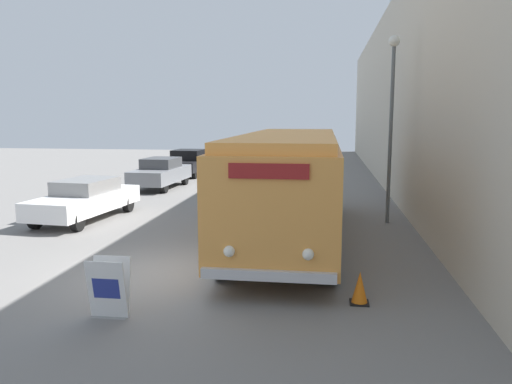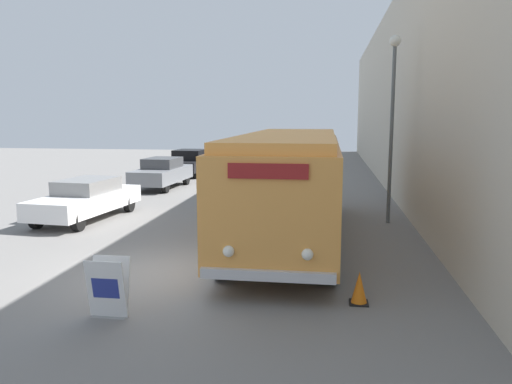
{
  "view_description": "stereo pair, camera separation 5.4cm",
  "coord_description": "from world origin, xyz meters",
  "px_view_note": "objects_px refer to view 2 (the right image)",
  "views": [
    {
      "loc": [
        3.75,
        -10.42,
        3.53
      ],
      "look_at": [
        2.12,
        1.11,
        1.74
      ],
      "focal_mm": 35.0,
      "sensor_mm": 36.0,
      "label": 1
    },
    {
      "loc": [
        3.8,
        -10.41,
        3.53
      ],
      "look_at": [
        2.12,
        1.11,
        1.74
      ],
      "focal_mm": 35.0,
      "sensor_mm": 36.0,
      "label": 2
    }
  ],
  "objects_px": {
    "sign_board": "(108,289)",
    "parked_car_distant": "(220,154)",
    "vintage_bus": "(290,180)",
    "streetlamp": "(393,102)",
    "parked_car_near": "(86,199)",
    "traffic_cone": "(359,288)",
    "parked_car_far": "(190,162)",
    "parked_car_mid": "(162,173)"
  },
  "relations": [
    {
      "from": "sign_board",
      "to": "parked_car_distant",
      "type": "relative_size",
      "value": 0.22
    },
    {
      "from": "vintage_bus",
      "to": "parked_car_distant",
      "type": "distance_m",
      "value": 23.12
    },
    {
      "from": "sign_board",
      "to": "streetlamp",
      "type": "relative_size",
      "value": 0.18
    },
    {
      "from": "parked_car_near",
      "to": "parked_car_distant",
      "type": "bearing_deg",
      "value": 94.96
    },
    {
      "from": "parked_car_near",
      "to": "parked_car_distant",
      "type": "relative_size",
      "value": 1.0
    },
    {
      "from": "sign_board",
      "to": "traffic_cone",
      "type": "relative_size",
      "value": 1.7
    },
    {
      "from": "parked_car_near",
      "to": "traffic_cone",
      "type": "height_order",
      "value": "parked_car_near"
    },
    {
      "from": "parked_car_far",
      "to": "parked_car_mid",
      "type": "bearing_deg",
      "value": -85.43
    },
    {
      "from": "sign_board",
      "to": "parked_car_mid",
      "type": "xyz_separation_m",
      "value": [
        -4.27,
        15.42,
        0.25
      ]
    },
    {
      "from": "parked_car_mid",
      "to": "parked_car_near",
      "type": "bearing_deg",
      "value": -87.76
    },
    {
      "from": "streetlamp",
      "to": "parked_car_mid",
      "type": "relative_size",
      "value": 1.38
    },
    {
      "from": "streetlamp",
      "to": "parked_car_near",
      "type": "distance_m",
      "value": 10.72
    },
    {
      "from": "vintage_bus",
      "to": "parked_car_distant",
      "type": "xyz_separation_m",
      "value": [
        -6.88,
        22.05,
        -0.98
      ]
    },
    {
      "from": "parked_car_far",
      "to": "parked_car_distant",
      "type": "bearing_deg",
      "value": 92.29
    },
    {
      "from": "traffic_cone",
      "to": "parked_car_far",
      "type": "bearing_deg",
      "value": 114.33
    },
    {
      "from": "vintage_bus",
      "to": "sign_board",
      "type": "distance_m",
      "value": 6.85
    },
    {
      "from": "vintage_bus",
      "to": "parked_car_far",
      "type": "relative_size",
      "value": 2.54
    },
    {
      "from": "streetlamp",
      "to": "parked_car_near",
      "type": "bearing_deg",
      "value": -174.76
    },
    {
      "from": "parked_car_distant",
      "to": "parked_car_far",
      "type": "bearing_deg",
      "value": -95.61
    },
    {
      "from": "vintage_bus",
      "to": "parked_car_far",
      "type": "xyz_separation_m",
      "value": [
        -7.07,
        14.49,
        -0.94
      ]
    },
    {
      "from": "vintage_bus",
      "to": "parked_car_mid",
      "type": "relative_size",
      "value": 2.42
    },
    {
      "from": "streetlamp",
      "to": "traffic_cone",
      "type": "relative_size",
      "value": 9.62
    },
    {
      "from": "parked_car_near",
      "to": "parked_car_distant",
      "type": "distance_m",
      "value": 20.37
    },
    {
      "from": "parked_car_mid",
      "to": "traffic_cone",
      "type": "relative_size",
      "value": 6.96
    },
    {
      "from": "parked_car_mid",
      "to": "traffic_cone",
      "type": "height_order",
      "value": "parked_car_mid"
    },
    {
      "from": "vintage_bus",
      "to": "parked_car_near",
      "type": "xyz_separation_m",
      "value": [
        -7.09,
        1.68,
        -1.0
      ]
    },
    {
      "from": "vintage_bus",
      "to": "parked_car_mid",
      "type": "bearing_deg",
      "value": 127.07
    },
    {
      "from": "parked_car_mid",
      "to": "streetlamp",
      "type": "bearing_deg",
      "value": -30.34
    },
    {
      "from": "parked_car_near",
      "to": "parked_car_distant",
      "type": "xyz_separation_m",
      "value": [
        0.22,
        20.37,
        0.02
      ]
    },
    {
      "from": "parked_car_near",
      "to": "parked_car_far",
      "type": "distance_m",
      "value": 12.82
    },
    {
      "from": "sign_board",
      "to": "parked_car_far",
      "type": "bearing_deg",
      "value": 101.89
    },
    {
      "from": "parked_car_near",
      "to": "parked_car_far",
      "type": "height_order",
      "value": "parked_car_far"
    },
    {
      "from": "parked_car_distant",
      "to": "parked_car_near",
      "type": "bearing_deg",
      "value": -94.79
    },
    {
      "from": "parked_car_far",
      "to": "traffic_cone",
      "type": "height_order",
      "value": "parked_car_far"
    },
    {
      "from": "streetlamp",
      "to": "parked_car_near",
      "type": "xyz_separation_m",
      "value": [
        -10.18,
        -0.93,
        -3.23
      ]
    },
    {
      "from": "vintage_bus",
      "to": "parked_car_near",
      "type": "bearing_deg",
      "value": 166.71
    },
    {
      "from": "streetlamp",
      "to": "parked_car_far",
      "type": "height_order",
      "value": "streetlamp"
    },
    {
      "from": "streetlamp",
      "to": "parked_car_far",
      "type": "xyz_separation_m",
      "value": [
        -10.15,
        11.89,
        -3.17
      ]
    },
    {
      "from": "parked_car_mid",
      "to": "parked_car_distant",
      "type": "distance_m",
      "value": 12.8
    },
    {
      "from": "parked_car_near",
      "to": "vintage_bus",
      "type": "bearing_deg",
      "value": -7.72
    },
    {
      "from": "traffic_cone",
      "to": "vintage_bus",
      "type": "bearing_deg",
      "value": 109.17
    },
    {
      "from": "vintage_bus",
      "to": "parked_car_distant",
      "type": "height_order",
      "value": "vintage_bus"
    }
  ]
}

